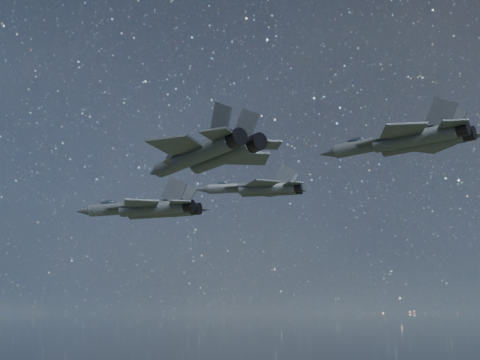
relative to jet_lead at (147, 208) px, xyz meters
The scene contains 4 objects.
jet_lead is the anchor object (origin of this frame).
jet_left 17.07m from the jet_lead, 50.85° to the left, with size 17.02×11.39×4.31m.
jet_right 24.44m from the jet_lead, 37.51° to the right, with size 19.42×12.78×4.98m.
jet_slot 36.08m from the jet_lead, ahead, with size 17.69×12.30×4.45m.
Camera 1 is at (35.68, -55.91, 142.69)m, focal length 42.00 mm.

